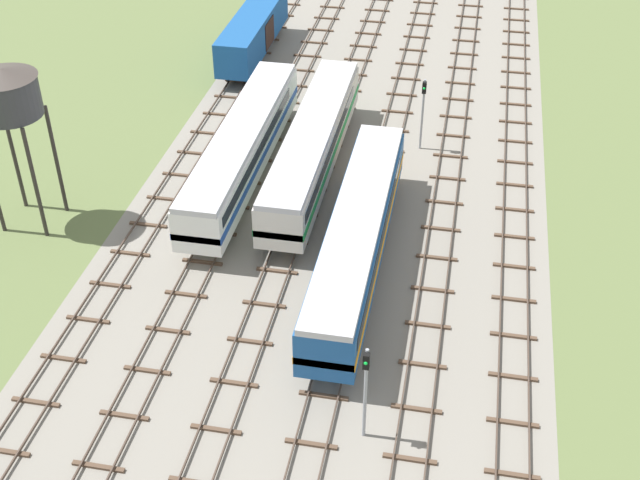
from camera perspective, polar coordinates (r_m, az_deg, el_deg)
The scene contains 15 objects.
ground_plane at distance 52.55m, azimuth 1.04°, elevation 1.81°, with size 480.00×480.00×0.00m, color #5B6B3D.
ballast_bed at distance 52.55m, azimuth 1.04°, elevation 1.81°, with size 26.15×176.00×0.01m, color gray.
track_far_left at distance 55.91m, azimuth -10.04°, elevation 3.67°, with size 2.40×126.00×0.29m.
track_left at distance 54.61m, azimuth -5.66°, elevation 3.24°, with size 2.40×126.00×0.29m.
track_centre_left at distance 53.65m, azimuth -1.10°, elevation 2.77°, with size 2.40×126.00×0.29m.
track_centre at distance 53.03m, azimuth 3.59°, elevation 2.26°, with size 2.40×126.00×0.29m.
track_centre_right at distance 52.79m, azimuth 8.36°, elevation 1.74°, with size 2.40×126.00×0.29m.
track_right at distance 52.91m, azimuth 13.13°, elevation 1.20°, with size 2.40×126.00×0.29m.
diesel_railcar_centre_near at distance 46.25m, azimuth 2.56°, elevation 0.38°, with size 2.96×20.50×3.80m.
diesel_railcar_left_mid at distance 54.78m, azimuth -5.32°, elevation 6.37°, with size 2.96×20.50×3.80m.
diesel_railcar_centre_left_midfar at distance 54.84m, azimuth -0.49°, elevation 6.57°, with size 2.96×20.50×3.80m.
freight_boxcar_far_left_far at distance 73.03m, azimuth -4.57°, elevation 14.05°, with size 2.87×14.00×3.60m.
water_tower at distance 50.84m, azimuth -20.61°, elevation 9.24°, with size 3.90×3.90×10.13m.
signal_post_nearest at distance 36.48m, azimuth 3.13°, elevation -9.73°, with size 0.28×0.47×5.29m.
signal_post_near at distance 58.41m, azimuth 7.04°, elevation 9.07°, with size 0.28×0.47×5.28m.
Camera 1 is at (7.37, 13.04, 29.36)m, focal length 46.91 mm.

